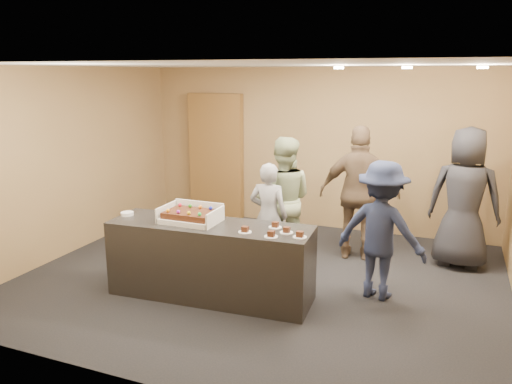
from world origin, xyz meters
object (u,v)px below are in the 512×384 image
storage_cabinet (216,156)px  cake_box (192,218)px  person_server_grey (268,216)px  person_brown_extra (359,193)px  person_dark_suit (464,198)px  serving_counter (211,261)px  plate_stack (127,214)px  person_navy_man (381,231)px  person_sage_man (283,200)px  sheet_cake (190,214)px

storage_cabinet → cake_box: storage_cabinet is taller
cake_box → person_server_grey: size_ratio=0.46×
storage_cabinet → person_brown_extra: bearing=-22.9°
storage_cabinet → person_dark_suit: bearing=-13.2°
serving_counter → plate_stack: plate_stack is taller
plate_stack → person_server_grey: (1.42, 1.17, -0.19)m
storage_cabinet → person_navy_man: size_ratio=1.37×
serving_counter → person_brown_extra: bearing=51.1°
serving_counter → person_sage_man: person_sage_man is taller
person_server_grey → person_navy_man: bearing=164.1°
person_navy_man → serving_counter: bearing=33.8°
person_sage_man → person_dark_suit: size_ratio=0.91×
sheet_cake → person_brown_extra: 2.53m
person_sage_man → person_navy_man: bearing=141.1°
storage_cabinet → plate_stack: 3.20m
person_navy_man → person_brown_extra: size_ratio=0.86×
person_sage_man → person_dark_suit: 2.45m
person_server_grey → person_sage_man: (0.09, 0.34, 0.15)m
person_dark_suit → storage_cabinet: bearing=-7.8°
person_sage_man → plate_stack: bearing=32.5°
serving_counter → person_dark_suit: bearing=34.4°
person_sage_man → cake_box: bearing=53.3°
sheet_cake → person_sage_man: (0.65, 1.47, -0.12)m
person_navy_man → person_brown_extra: (-0.48, 1.19, 0.13)m
person_brown_extra → plate_stack: bearing=30.4°
plate_stack → person_brown_extra: size_ratio=0.08×
serving_counter → sheet_cake: size_ratio=4.19×
cake_box → person_dark_suit: bearing=35.3°
sheet_cake → person_server_grey: size_ratio=0.39×
storage_cabinet → person_dark_suit: 4.32m
person_navy_man → person_server_grey: bearing=-2.1°
storage_cabinet → person_sage_man: 2.50m
plate_stack → person_sage_man: bearing=45.1°
serving_counter → person_navy_man: person_navy_man is taller
sheet_cake → person_sage_man: person_sage_man is taller
serving_counter → cake_box: cake_box is taller
person_server_grey → storage_cabinet: bearing=-50.6°
serving_counter → storage_cabinet: bearing=111.4°
plate_stack → person_server_grey: bearing=39.5°
sheet_cake → person_navy_man: (2.11, 0.75, -0.18)m
plate_stack → person_sage_man: 2.14m
cake_box → person_dark_suit: 3.67m
person_brown_extra → cake_box: bearing=41.5°
serving_counter → storage_cabinet: 3.52m
cake_box → storage_cabinet: bearing=111.2°
person_server_grey → person_dark_suit: person_dark_suit is taller
person_dark_suit → cake_box: bearing=40.7°
sheet_cake → person_brown_extra: person_brown_extra is taller
cake_box → person_server_grey: person_server_grey is taller
person_sage_man → person_brown_extra: bearing=-167.1°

